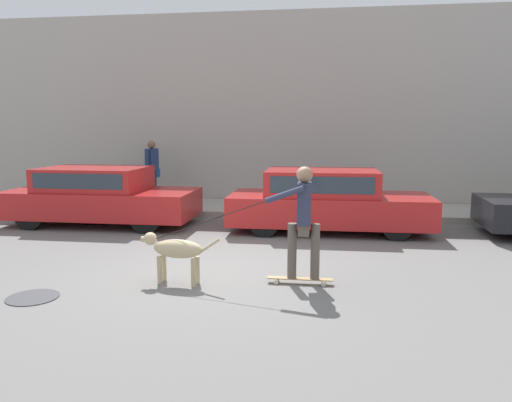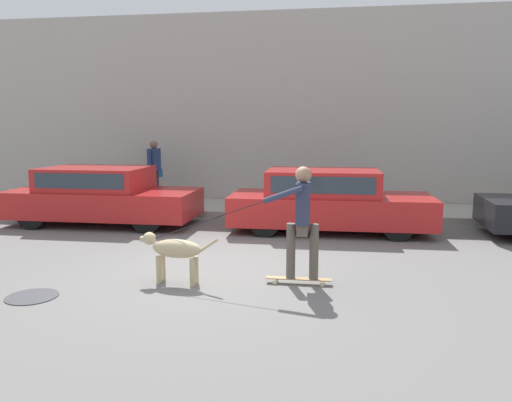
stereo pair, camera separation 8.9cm
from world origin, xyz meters
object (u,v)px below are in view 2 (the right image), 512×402
skateboarder (302,217)px  dog (174,250)px  parked_car_1 (328,202)px  pedestrian_with_bag (155,167)px  parked_car_0 (102,196)px

skateboarder → dog: bearing=6.8°
skateboarder → parked_car_1: bearing=-95.4°
skateboarder → pedestrian_with_bag: size_ratio=1.55×
parked_car_1 → pedestrian_with_bag: bearing=150.3°
parked_car_0 → skateboarder: skateboarder is taller
parked_car_1 → skateboarder: size_ratio=1.63×
parked_car_1 → parked_car_0: bearing=179.4°
parked_car_0 → dog: 4.99m
parked_car_1 → skateboarder: (-0.33, -3.75, 0.33)m
parked_car_0 → parked_car_1: 5.15m
parked_car_0 → pedestrian_with_bag: pedestrian_with_bag is taller
parked_car_1 → pedestrian_with_bag: (-4.87, 2.70, 0.45)m
dog → skateboarder: size_ratio=0.46×
parked_car_1 → skateboarder: bearing=-95.7°
parked_car_1 → pedestrian_with_bag: pedestrian_with_bag is taller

